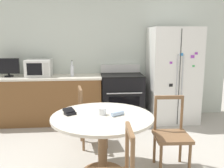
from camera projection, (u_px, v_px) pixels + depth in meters
The scene contains 13 objects.
back_wall at pixel (102, 53), 5.07m from camera, with size 5.20×0.10×2.60m.
kitchen_counter at pixel (45, 99), 4.78m from camera, with size 2.17×0.64×0.90m.
refrigerator at pixel (173, 75), 4.83m from camera, with size 0.91×0.76×1.81m.
oven_range at pixel (122, 97), 4.88m from camera, with size 0.79×0.68×1.08m.
microwave at pixel (39, 68), 4.69m from camera, with size 0.47×0.38×0.31m.
countertop_tv at pixel (8, 67), 4.64m from camera, with size 0.40×0.16×0.34m.
counter_bottle at pixel (72, 70), 4.67m from camera, with size 0.06×0.06×0.30m.
dining_table at pixel (102, 128), 2.91m from camera, with size 1.19×1.19×0.74m.
dining_chair_right at pixel (171, 135), 3.09m from camera, with size 0.44×0.44×0.90m.
dining_chair_far at pixel (91, 118), 3.76m from camera, with size 0.47×0.47×0.90m.
candle_glass at pixel (102, 112), 2.92m from camera, with size 0.09×0.09×0.08m.
folded_napkin at pixel (118, 114), 2.88m from camera, with size 0.17×0.13×0.05m.
wallet at pixel (69, 112), 2.94m from camera, with size 0.17×0.17×0.07m.
Camera 1 is at (-0.25, -2.44, 1.64)m, focal length 40.00 mm.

